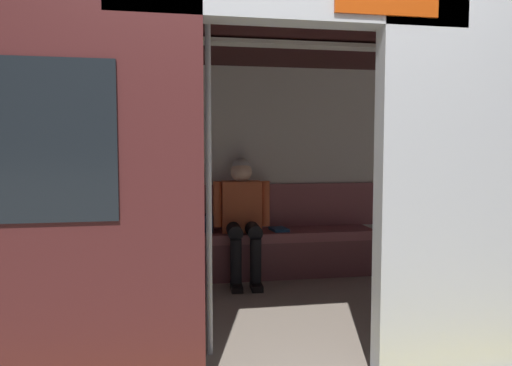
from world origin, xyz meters
name	(u,v)px	position (x,y,z in m)	size (l,w,h in m)	color
train_car	(247,123)	(0.06, -1.15, 1.47)	(6.40, 2.64, 2.23)	silver
bench_seat	(238,243)	(0.00, -2.13, 0.35)	(2.76, 0.44, 0.46)	#935156
person_seated	(242,211)	(-0.03, -2.08, 0.68)	(0.55, 0.68, 1.18)	#CC5933
handbag	(199,224)	(0.37, -2.21, 0.54)	(0.26, 0.15, 0.17)	#262D4C
book	(279,229)	(-0.41, -2.15, 0.47)	(0.15, 0.22, 0.03)	#26598C
grab_pole_door	(209,186)	(0.41, -0.44, 1.04)	(0.04, 0.04, 2.09)	silver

